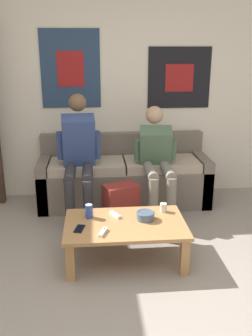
% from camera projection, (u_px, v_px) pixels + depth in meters
% --- Properties ---
extents(ground_plane, '(18.00, 18.00, 0.00)m').
position_uv_depth(ground_plane, '(127.00, 336.00, 2.41)').
color(ground_plane, gray).
extents(wall_back, '(10.00, 0.07, 2.55)m').
position_uv_depth(wall_back, '(108.00, 91.00, 4.41)').
color(wall_back, silver).
rests_on(wall_back, ground_plane).
extents(couch, '(1.95, 0.67, 0.79)m').
position_uv_depth(couch, '(124.00, 178.00, 4.40)').
color(couch, '#70665B').
rests_on(couch, ground_plane).
extents(coffee_table, '(1.03, 0.65, 0.35)m').
position_uv_depth(coffee_table, '(125.00, 229.00, 3.19)').
color(coffee_table, '#B27F4C').
rests_on(coffee_table, ground_plane).
extents(person_seated_adult, '(0.47, 0.89, 1.30)m').
position_uv_depth(person_seated_adult, '(79.00, 153.00, 3.92)').
color(person_seated_adult, '#2D2D33').
rests_on(person_seated_adult, ground_plane).
extents(person_seated_teen, '(0.47, 0.89, 1.16)m').
position_uv_depth(person_seated_teen, '(157.00, 158.00, 3.99)').
color(person_seated_teen, gray).
rests_on(person_seated_teen, ground_plane).
extents(backpack, '(0.39, 0.32, 0.46)m').
position_uv_depth(backpack, '(121.00, 207.00, 3.80)').
color(backpack, maroon).
rests_on(backpack, ground_plane).
extents(ceramic_bowl, '(0.16, 0.16, 0.07)m').
position_uv_depth(ceramic_bowl, '(146.00, 215.00, 3.22)').
color(ceramic_bowl, '#475B75').
rests_on(ceramic_bowl, coffee_table).
extents(pillar_candle, '(0.06, 0.06, 0.09)m').
position_uv_depth(pillar_candle, '(163.00, 208.00, 3.37)').
color(pillar_candle, silver).
rests_on(pillar_candle, coffee_table).
extents(drink_can_blue, '(0.07, 0.07, 0.12)m').
position_uv_depth(drink_can_blue, '(89.00, 211.00, 3.25)').
color(drink_can_blue, '#28479E').
rests_on(drink_can_blue, coffee_table).
extents(game_controller_near_left, '(0.10, 0.14, 0.03)m').
position_uv_depth(game_controller_near_left, '(115.00, 215.00, 3.30)').
color(game_controller_near_left, white).
rests_on(game_controller_near_left, coffee_table).
extents(game_controller_near_right, '(0.08, 0.15, 0.03)m').
position_uv_depth(game_controller_near_right, '(103.00, 232.00, 2.98)').
color(game_controller_near_right, white).
rests_on(game_controller_near_right, coffee_table).
extents(cell_phone, '(0.10, 0.15, 0.01)m').
position_uv_depth(cell_phone, '(79.00, 229.00, 3.05)').
color(cell_phone, black).
rests_on(cell_phone, coffee_table).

